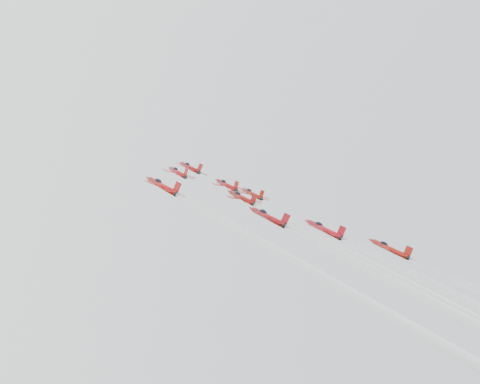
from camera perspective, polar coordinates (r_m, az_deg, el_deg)
jet_lead at (r=163.07m, az=-4.77°, el=2.34°), size 9.97×12.56×8.67m
jet_row2_left at (r=137.70m, az=-5.94°, el=1.89°), size 8.54×10.76×7.43m
jet_row2_center at (r=149.49m, az=-1.30°, el=0.69°), size 9.20×11.59×8.00m
jet_row2_right at (r=150.59m, az=1.13°, el=-0.14°), size 8.83×11.13×7.68m
jet_center at (r=99.78m, az=13.22°, el=-7.21°), size 8.94×81.91×54.18m
jet_rear_farleft at (r=70.55m, az=6.36°, el=-7.88°), size 8.45×77.46×51.24m
jet_rear_left at (r=83.10m, az=20.51°, el=-11.46°), size 9.32×85.43×56.51m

